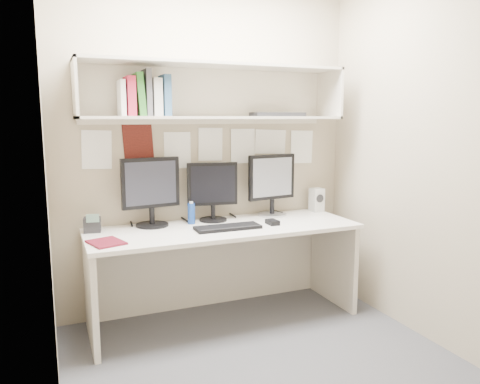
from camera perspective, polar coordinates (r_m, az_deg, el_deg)
name	(u,v)px	position (r m, az deg, el deg)	size (l,w,h in m)	color
floor	(260,358)	(3.19, 2.47, -19.61)	(2.40, 2.00, 0.01)	#414146
wall_back	(208,147)	(3.73, -3.94, 5.51)	(2.40, 0.02, 2.60)	tan
wall_front	(367,175)	(1.96, 15.27, 2.01)	(2.40, 0.02, 2.60)	tan
wall_left	(45,164)	(2.54, -22.67, 3.18)	(0.02, 2.00, 2.60)	tan
wall_right	(417,151)	(3.49, 20.82, 4.70)	(0.02, 2.00, 2.60)	tan
desk	(224,273)	(3.59, -1.95, -9.85)	(2.00, 0.70, 0.73)	silver
overhead_hutch	(213,92)	(3.60, -3.28, 12.08)	(2.00, 0.38, 0.40)	beige
pinned_papers	(208,153)	(3.73, -3.90, 4.74)	(1.92, 0.01, 0.48)	white
monitor_left	(151,190)	(3.51, -10.80, 0.30)	(0.44, 0.24, 0.51)	black
monitor_center	(213,189)	(3.64, -3.37, 0.36)	(0.39, 0.22, 0.46)	black
monitor_right	(272,183)	(3.84, 3.90, 1.12)	(0.43, 0.24, 0.50)	#A5A5AA
keyboard	(228,227)	(3.40, -1.50, -4.34)	(0.48, 0.17, 0.02)	black
mouse	(272,222)	(3.55, 3.97, -3.70)	(0.07, 0.12, 0.04)	black
speaker	(317,200)	(4.08, 9.33, -0.94)	(0.11, 0.11, 0.20)	#B5B5B0
blue_bottle	(191,213)	(3.57, -5.95, -2.60)	(0.06, 0.06, 0.17)	navy
maroon_notebook	(106,242)	(3.14, -16.00, -5.93)	(0.19, 0.23, 0.01)	#540E1B
desk_phone	(92,225)	(3.46, -17.56, -3.80)	(0.13, 0.12, 0.14)	black
book_stack	(145,96)	(3.42, -11.53, 11.41)	(0.35, 0.20, 0.32)	silver
hutch_tray	(278,114)	(3.79, 4.60, 9.42)	(0.43, 0.16, 0.03)	black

